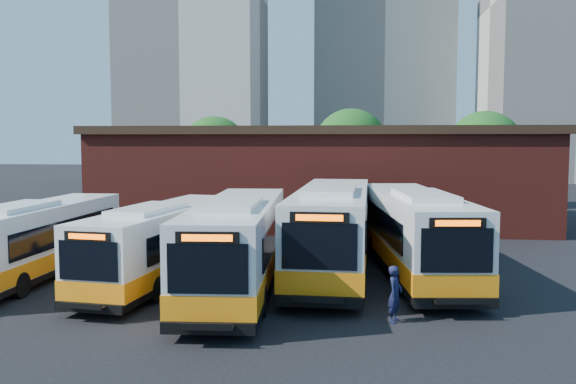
# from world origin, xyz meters

# --- Properties ---
(ground) EXTENTS (220.00, 220.00, 0.00)m
(ground) POSITION_xyz_m (0.00, 0.00, 0.00)
(ground) COLOR black
(bus_farwest) EXTENTS (2.61, 11.58, 3.14)m
(bus_farwest) POSITION_xyz_m (-10.53, 2.25, 1.43)
(bus_farwest) COLOR silver
(bus_farwest) RESTS_ON ground
(bus_west) EXTENTS (3.71, 11.63, 3.12)m
(bus_west) POSITION_xyz_m (-5.26, 2.25, 1.42)
(bus_west) COLOR silver
(bus_west) RESTS_ON ground
(bus_midwest) EXTENTS (3.32, 12.97, 3.50)m
(bus_midwest) POSITION_xyz_m (-2.07, 1.18, 1.59)
(bus_midwest) COLOR silver
(bus_midwest) RESTS_ON ground
(bus_mideast) EXTENTS (3.27, 13.86, 3.75)m
(bus_mideast) POSITION_xyz_m (1.34, 4.55, 1.70)
(bus_mideast) COLOR silver
(bus_mideast) RESTS_ON ground
(bus_east) EXTENTS (4.04, 13.25, 3.56)m
(bus_east) POSITION_xyz_m (4.75, 4.56, 1.62)
(bus_east) COLOR silver
(bus_east) RESTS_ON ground
(transit_worker) EXTENTS (0.62, 0.75, 1.75)m
(transit_worker) POSITION_xyz_m (3.48, -2.34, 0.87)
(transit_worker) COLOR #131636
(transit_worker) RESTS_ON ground
(depot_building) EXTENTS (28.60, 12.60, 6.40)m
(depot_building) POSITION_xyz_m (0.00, 20.00, 3.26)
(depot_building) COLOR maroon
(depot_building) RESTS_ON ground
(tree_west) EXTENTS (6.00, 6.00, 7.65)m
(tree_west) POSITION_xyz_m (-10.00, 32.00, 4.64)
(tree_west) COLOR #382314
(tree_west) RESTS_ON ground
(tree_mid) EXTENTS (6.56, 6.56, 8.36)m
(tree_mid) POSITION_xyz_m (2.00, 34.00, 5.08)
(tree_mid) COLOR #382314
(tree_mid) RESTS_ON ground
(tree_east) EXTENTS (6.24, 6.24, 7.96)m
(tree_east) POSITION_xyz_m (13.00, 31.00, 4.83)
(tree_east) COLOR #382314
(tree_east) RESTS_ON ground
(tower_right) EXTENTS (18.00, 18.00, 49.20)m
(tower_right) POSITION_xyz_m (30.00, 68.00, 24.34)
(tower_right) COLOR beige
(tower_right) RESTS_ON ground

